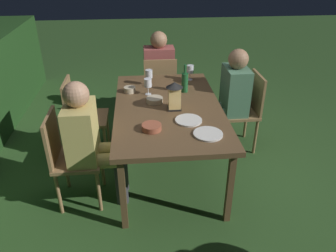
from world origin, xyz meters
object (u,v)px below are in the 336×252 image
object	(u,v)px
person_in_mustard	(90,139)
wine_glass_c	(149,75)
bowl_olives	(130,89)
lantern_centerpiece	(174,94)
bowl_salad	(155,100)
chair_side_left_b	(245,108)
green_bottle_on_table	(185,82)
person_in_green	(229,96)
wine_glass_b	(190,70)
person_in_rust	(159,70)
chair_side_right_a	(69,155)
chair_head_far	(160,86)
chair_side_right_b	(81,115)
plate_b	(189,120)
bowl_bread	(152,127)
wine_glass_a	(148,84)
plate_a	(208,134)
dining_table	(168,111)

from	to	relation	value
person_in_mustard	wine_glass_c	size ratio (longest dim) A/B	6.80
person_in_mustard	bowl_olives	bearing A→B (deg)	-23.90
lantern_centerpiece	bowl_salad	xyz separation A→B (m)	(0.16, 0.17, -0.12)
chair_side_left_b	green_bottle_on_table	world-z (taller)	green_bottle_on_table
person_in_green	wine_glass_b	bearing A→B (deg)	54.18
wine_glass_b	person_in_rust	bearing A→B (deg)	26.15
chair_side_right_a	wine_glass_c	bearing A→B (deg)	-38.29
chair_side_right_a	bowl_olives	bearing A→B (deg)	-35.15
chair_head_far	chair_side_right_b	bearing A→B (deg)	128.72
plate_b	bowl_bread	size ratio (longest dim) A/B	1.43
wine_glass_a	chair_side_right_a	bearing A→B (deg)	133.25
person_in_green	plate_a	world-z (taller)	person_in_green
chair_head_far	bowl_salad	xyz separation A→B (m)	(-1.00, 0.12, 0.27)
wine_glass_a	wine_glass_b	xyz separation A→B (m)	(0.37, -0.49, 0.00)
dining_table	wine_glass_a	size ratio (longest dim) A/B	10.06
bowl_bread	chair_side_right_a	bearing A→B (deg)	85.09
person_in_green	bowl_bread	xyz separation A→B (m)	(-0.83, 0.87, 0.12)
chair_head_far	plate_b	world-z (taller)	chair_head_far
person_in_green	person_in_rust	distance (m)	1.15
wine_glass_c	person_in_mustard	bearing A→B (deg)	149.87
chair_side_right_a	plate_b	distance (m)	1.07
dining_table	chair_side_right_a	size ratio (longest dim) A/B	1.95
person_in_green	wine_glass_b	size ratio (longest dim) A/B	6.80
chair_side_left_b	plate_a	distance (m)	1.16
person_in_mustard	bowl_salad	xyz separation A→B (m)	(0.48, -0.58, 0.12)
dining_table	person_in_green	world-z (taller)	person_in_green
chair_side_right_a	lantern_centerpiece	bearing A→B (deg)	-71.54
wine_glass_a	bowl_salad	world-z (taller)	wine_glass_a
chair_side_left_b	lantern_centerpiece	distance (m)	1.03
person_in_green	bowl_olives	size ratio (longest dim) A/B	9.56
person_in_mustard	wine_glass_a	bearing A→B (deg)	-37.71
bowl_olives	plate_a	bearing A→B (deg)	-145.75
wine_glass_a	plate_b	distance (m)	0.70
person_in_mustard	wine_glass_a	distance (m)	0.88
chair_side_right_b	chair_head_far	bearing A→B (deg)	-51.28
green_bottle_on_table	plate_a	distance (m)	0.90
lantern_centerpiece	bowl_salad	distance (m)	0.27
wine_glass_b	wine_glass_c	world-z (taller)	same
bowl_olives	bowl_salad	world-z (taller)	bowl_olives
dining_table	wine_glass_c	distance (m)	0.60
dining_table	chair_side_right_b	size ratio (longest dim) A/B	1.95
wine_glass_a	bowl_olives	size ratio (longest dim) A/B	1.40
person_in_mustard	wine_glass_a	xyz separation A→B (m)	(0.67, -0.52, 0.21)
chair_side_right_a	bowl_olives	xyz separation A→B (m)	(0.75, -0.53, 0.27)
plate_b	dining_table	bearing A→B (deg)	24.99
plate_b	green_bottle_on_table	bearing A→B (deg)	-4.81
person_in_green	bowl_olives	distance (m)	1.07
person_in_rust	wine_glass_b	distance (m)	0.73
wine_glass_c	plate_b	distance (m)	0.93
lantern_centerpiece	plate_a	xyz separation A→B (m)	(-0.50, -0.22, -0.14)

